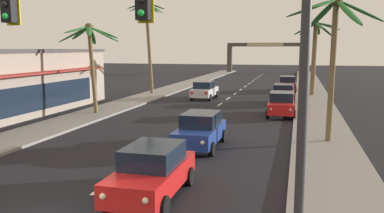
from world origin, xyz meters
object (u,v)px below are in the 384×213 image
(sedan_third_in_queue, at_px, (200,130))
(palm_right_farthest, at_px, (315,43))
(sedan_parked_mid_kerb, at_px, (281,104))
(sedan_parked_far_kerb, at_px, (283,94))
(town_gateway_arch, at_px, (265,53))
(sedan_oncoming_far, at_px, (204,90))
(palm_left_third, at_px, (148,27))
(sedan_lead_at_stop_bar, at_px, (152,171))
(palm_right_second, at_px, (334,32))
(sedan_parked_nearest_kerb, at_px, (287,84))
(palm_left_second, at_px, (90,44))
(traffic_signal_mast, at_px, (149,29))

(sedan_third_in_queue, relative_size, palm_right_farthest, 0.60)
(sedan_parked_mid_kerb, height_order, sedan_parked_far_kerb, same)
(sedan_parked_mid_kerb, xyz_separation_m, town_gateway_arch, (-5.31, 50.70, 2.97))
(sedan_oncoming_far, height_order, sedan_parked_mid_kerb, same)
(palm_left_third, height_order, palm_right_farthest, palm_left_third)
(palm_left_third, relative_size, town_gateway_arch, 0.65)
(sedan_lead_at_stop_bar, xyz_separation_m, palm_right_second, (6.03, 9.21, 4.70))
(sedan_parked_nearest_kerb, distance_m, palm_right_second, 25.61)
(sedan_third_in_queue, distance_m, sedan_parked_far_kerb, 17.25)
(sedan_parked_nearest_kerb, relative_size, palm_right_farthest, 0.60)
(sedan_parked_mid_kerb, bearing_deg, palm_left_second, -167.74)
(palm_right_farthest, bearing_deg, palm_left_second, -135.43)
(traffic_signal_mast, bearing_deg, palm_left_second, 122.70)
(traffic_signal_mast, xyz_separation_m, sedan_parked_nearest_kerb, (2.35, 36.79, -4.35))
(sedan_lead_at_stop_bar, relative_size, sedan_parked_mid_kerb, 0.99)
(palm_right_farthest, distance_m, town_gateway_arch, 38.82)
(sedan_parked_far_kerb, distance_m, palm_left_second, 16.72)
(sedan_oncoming_far, relative_size, sedan_parked_mid_kerb, 1.00)
(sedan_parked_mid_kerb, bearing_deg, sedan_lead_at_stop_bar, -100.91)
(sedan_parked_nearest_kerb, distance_m, palm_right_farthest, 6.62)
(sedan_oncoming_far, xyz_separation_m, palm_right_second, (10.13, -16.03, 4.70))
(sedan_parked_mid_kerb, relative_size, palm_left_third, 0.47)
(sedan_third_in_queue, height_order, palm_right_second, palm_right_second)
(sedan_lead_at_stop_bar, distance_m, sedan_parked_mid_kerb, 17.61)
(sedan_parked_nearest_kerb, relative_size, palm_left_third, 0.47)
(sedan_parked_far_kerb, bearing_deg, sedan_oncoming_far, 168.70)
(sedan_oncoming_far, distance_m, sedan_parked_nearest_kerb, 11.63)
(sedan_lead_at_stop_bar, height_order, sedan_parked_mid_kerb, same)
(sedan_parked_mid_kerb, bearing_deg, palm_right_farthest, 78.71)
(sedan_oncoming_far, height_order, sedan_parked_far_kerb, same)
(palm_right_second, xyz_separation_m, palm_right_farthest, (-0.16, 20.79, -0.32))
(traffic_signal_mast, height_order, palm_left_second, traffic_signal_mast)
(sedan_lead_at_stop_bar, xyz_separation_m, town_gateway_arch, (-1.98, 67.98, 2.97))
(sedan_third_in_queue, distance_m, sedan_oncoming_far, 18.84)
(sedan_parked_mid_kerb, height_order, palm_right_farthest, palm_right_farthest)
(sedan_lead_at_stop_bar, bearing_deg, town_gateway_arch, 91.67)
(palm_right_second, height_order, town_gateway_arch, palm_right_second)
(sedan_third_in_queue, height_order, sedan_parked_nearest_kerb, same)
(sedan_parked_mid_kerb, height_order, palm_left_third, palm_left_third)
(sedan_lead_at_stop_bar, distance_m, sedan_oncoming_far, 25.57)
(palm_left_second, bearing_deg, sedan_lead_at_stop_bar, -55.32)
(sedan_parked_far_kerb, relative_size, palm_right_farthest, 0.60)
(palm_left_third, bearing_deg, sedan_lead_at_stop_bar, -68.96)
(traffic_signal_mast, relative_size, palm_left_third, 1.18)
(sedan_oncoming_far, xyz_separation_m, palm_left_third, (-6.50, 2.32, 6.09))
(sedan_oncoming_far, bearing_deg, palm_right_farthest, 25.51)
(sedan_lead_at_stop_bar, distance_m, sedan_third_in_queue, 6.84)
(sedan_oncoming_far, distance_m, palm_right_second, 19.54)
(sedan_oncoming_far, bearing_deg, sedan_parked_mid_kerb, -46.92)
(sedan_parked_far_kerb, bearing_deg, sedan_lead_at_stop_bar, -97.74)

